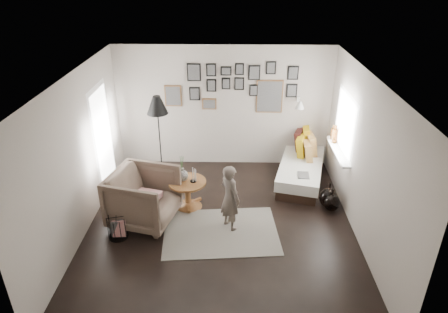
{
  "coord_description": "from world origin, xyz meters",
  "views": [
    {
      "loc": [
        0.18,
        -5.56,
        4.16
      ],
      "look_at": [
        0.05,
        0.5,
        1.1
      ],
      "focal_mm": 32.0,
      "sensor_mm": 36.0,
      "label": 1
    }
  ],
  "objects_px": {
    "armchair": "(144,197)",
    "demijohn_large": "(328,198)",
    "floor_lamp": "(157,108)",
    "daybed": "(300,166)",
    "child": "(230,198)",
    "vase": "(183,173)",
    "magazine_basket": "(118,227)",
    "pedestal_table": "(188,195)",
    "demijohn_small": "(332,202)"
  },
  "relations": [
    {
      "from": "pedestal_table",
      "to": "child",
      "type": "relative_size",
      "value": 0.58
    },
    {
      "from": "demijohn_large",
      "to": "demijohn_small",
      "type": "relative_size",
      "value": 1.1
    },
    {
      "from": "armchair",
      "to": "child",
      "type": "height_order",
      "value": "child"
    },
    {
      "from": "daybed",
      "to": "child",
      "type": "xyz_separation_m",
      "value": [
        -1.44,
        -1.71,
        0.3
      ]
    },
    {
      "from": "child",
      "to": "armchair",
      "type": "bearing_deg",
      "value": 46.74
    },
    {
      "from": "pedestal_table",
      "to": "floor_lamp",
      "type": "height_order",
      "value": "floor_lamp"
    },
    {
      "from": "demijohn_large",
      "to": "armchair",
      "type": "bearing_deg",
      "value": -171.14
    },
    {
      "from": "floor_lamp",
      "to": "demijohn_large",
      "type": "height_order",
      "value": "floor_lamp"
    },
    {
      "from": "armchair",
      "to": "magazine_basket",
      "type": "xyz_separation_m",
      "value": [
        -0.36,
        -0.46,
        -0.29
      ]
    },
    {
      "from": "armchair",
      "to": "floor_lamp",
      "type": "relative_size",
      "value": 0.59
    },
    {
      "from": "pedestal_table",
      "to": "demijohn_large",
      "type": "relative_size",
      "value": 1.36
    },
    {
      "from": "pedestal_table",
      "to": "armchair",
      "type": "distance_m",
      "value": 0.87
    },
    {
      "from": "pedestal_table",
      "to": "demijohn_large",
      "type": "xyz_separation_m",
      "value": [
        2.58,
        0.05,
        -0.05
      ]
    },
    {
      "from": "demijohn_small",
      "to": "child",
      "type": "height_order",
      "value": "child"
    },
    {
      "from": "daybed",
      "to": "demijohn_large",
      "type": "xyz_separation_m",
      "value": [
        0.36,
        -1.05,
        -0.1
      ]
    },
    {
      "from": "demijohn_large",
      "to": "child",
      "type": "bearing_deg",
      "value": -159.84
    },
    {
      "from": "floor_lamp",
      "to": "demijohn_small",
      "type": "height_order",
      "value": "floor_lamp"
    },
    {
      "from": "vase",
      "to": "magazine_basket",
      "type": "height_order",
      "value": "vase"
    },
    {
      "from": "vase",
      "to": "child",
      "type": "height_order",
      "value": "child"
    },
    {
      "from": "daybed",
      "to": "demijohn_small",
      "type": "relative_size",
      "value": 4.4
    },
    {
      "from": "magazine_basket",
      "to": "demijohn_small",
      "type": "relative_size",
      "value": 0.85
    },
    {
      "from": "demijohn_large",
      "to": "demijohn_small",
      "type": "distance_m",
      "value": 0.13
    },
    {
      "from": "armchair",
      "to": "floor_lamp",
      "type": "bearing_deg",
      "value": 12.66
    },
    {
      "from": "vase",
      "to": "demijohn_small",
      "type": "xyz_separation_m",
      "value": [
        2.69,
        -0.09,
        -0.51
      ]
    },
    {
      "from": "pedestal_table",
      "to": "magazine_basket",
      "type": "bearing_deg",
      "value": -139.16
    },
    {
      "from": "daybed",
      "to": "demijohn_large",
      "type": "bearing_deg",
      "value": -56.54
    },
    {
      "from": "floor_lamp",
      "to": "child",
      "type": "distance_m",
      "value": 2.4
    },
    {
      "from": "pedestal_table",
      "to": "vase",
      "type": "xyz_separation_m",
      "value": [
        -0.08,
        0.02,
        0.44
      ]
    },
    {
      "from": "demijohn_small",
      "to": "demijohn_large",
      "type": "bearing_deg",
      "value": 107.5
    },
    {
      "from": "floor_lamp",
      "to": "daybed",
      "type": "bearing_deg",
      "value": 0.23
    },
    {
      "from": "pedestal_table",
      "to": "daybed",
      "type": "relative_size",
      "value": 0.34
    },
    {
      "from": "floor_lamp",
      "to": "demijohn_large",
      "type": "distance_m",
      "value": 3.64
    },
    {
      "from": "vase",
      "to": "magazine_basket",
      "type": "bearing_deg",
      "value": -136.31
    },
    {
      "from": "daybed",
      "to": "pedestal_table",
      "type": "bearing_deg",
      "value": -139.26
    },
    {
      "from": "pedestal_table",
      "to": "floor_lamp",
      "type": "xyz_separation_m",
      "value": [
        -0.65,
        1.09,
        1.28
      ]
    },
    {
      "from": "magazine_basket",
      "to": "demijohn_large",
      "type": "height_order",
      "value": "demijohn_large"
    },
    {
      "from": "daybed",
      "to": "child",
      "type": "bearing_deg",
      "value": -115.77
    },
    {
      "from": "floor_lamp",
      "to": "demijohn_small",
      "type": "distance_m",
      "value": 3.72
    },
    {
      "from": "armchair",
      "to": "demijohn_large",
      "type": "relative_size",
      "value": 2.1
    },
    {
      "from": "pedestal_table",
      "to": "daybed",
      "type": "distance_m",
      "value": 2.47
    },
    {
      "from": "pedestal_table",
      "to": "demijohn_small",
      "type": "bearing_deg",
      "value": -1.51
    },
    {
      "from": "pedestal_table",
      "to": "vase",
      "type": "relative_size",
      "value": 1.4
    },
    {
      "from": "magazine_basket",
      "to": "child",
      "type": "distance_m",
      "value": 1.9
    },
    {
      "from": "armchair",
      "to": "demijohn_small",
      "type": "relative_size",
      "value": 2.3
    },
    {
      "from": "vase",
      "to": "child",
      "type": "distance_m",
      "value": 1.07
    },
    {
      "from": "pedestal_table",
      "to": "magazine_basket",
      "type": "height_order",
      "value": "pedestal_table"
    },
    {
      "from": "vase",
      "to": "floor_lamp",
      "type": "xyz_separation_m",
      "value": [
        -0.57,
        1.07,
        0.84
      ]
    },
    {
      "from": "daybed",
      "to": "magazine_basket",
      "type": "height_order",
      "value": "daybed"
    },
    {
      "from": "demijohn_large",
      "to": "vase",
      "type": "bearing_deg",
      "value": -179.33
    },
    {
      "from": "floor_lamp",
      "to": "magazine_basket",
      "type": "distance_m",
      "value": 2.44
    }
  ]
}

